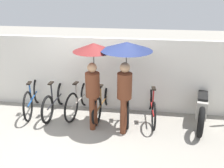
{
  "coord_description": "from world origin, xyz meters",
  "views": [
    {
      "loc": [
        1.35,
        -4.37,
        3.13
      ],
      "look_at": [
        0.6,
        0.94,
        1.0
      ],
      "focal_mm": 40.0,
      "sensor_mm": 36.0,
      "label": 1
    }
  ],
  "objects": [
    {
      "name": "motorcycle",
      "position": [
        2.74,
        1.29,
        0.39
      ],
      "size": [
        0.68,
        2.1,
        0.91
      ],
      "rotation": [
        0.0,
        0.0,
        1.38
      ],
      "color": "black",
      "rests_on": "ground"
    },
    {
      "name": "parked_bicycle_5",
      "position": [
        1.55,
        1.27,
        0.36
      ],
      "size": [
        0.44,
        1.72,
        1.03
      ],
      "rotation": [
        0.0,
        0.0,
        1.65
      ],
      "color": "black",
      "rests_on": "ground"
    },
    {
      "name": "parked_bicycle_3",
      "position": [
        0.31,
        1.32,
        0.36
      ],
      "size": [
        0.44,
        1.76,
        1.02
      ],
      "rotation": [
        0.0,
        0.0,
        1.47
      ],
      "color": "black",
      "rests_on": "ground"
    },
    {
      "name": "ground_plane",
      "position": [
        0.0,
        0.0,
        0.0
      ],
      "size": [
        30.0,
        30.0,
        0.0
      ],
      "primitive_type": "plane",
      "color": "gray"
    },
    {
      "name": "back_wall",
      "position": [
        0.0,
        1.69,
        0.96
      ],
      "size": [
        12.28,
        0.12,
        1.91
      ],
      "color": "silver",
      "rests_on": "ground"
    },
    {
      "name": "parked_bicycle_2",
      "position": [
        -0.31,
        1.31,
        0.39
      ],
      "size": [
        0.44,
        1.69,
        1.09
      ],
      "rotation": [
        0.0,
        0.0,
        1.42
      ],
      "color": "black",
      "rests_on": "ground"
    },
    {
      "name": "parked_bicycle_4",
      "position": [
        0.93,
        1.29,
        0.38
      ],
      "size": [
        0.44,
        1.83,
        1.07
      ],
      "rotation": [
        0.0,
        0.0,
        1.68
      ],
      "color": "black",
      "rests_on": "ground"
    },
    {
      "name": "pedestrian_leading",
      "position": [
        0.21,
        0.72,
        1.52
      ],
      "size": [
        0.9,
        0.9,
        1.98
      ],
      "rotation": [
        0.0,
        0.0,
        -0.1
      ],
      "color": "brown",
      "rests_on": "ground"
    },
    {
      "name": "pedestrian_center",
      "position": [
        0.93,
        0.66,
        1.64
      ],
      "size": [
        1.09,
        1.09,
        2.04
      ],
      "rotation": [
        0.0,
        0.0,
        -0.11
      ],
      "color": "brown",
      "rests_on": "ground"
    },
    {
      "name": "parked_bicycle_1",
      "position": [
        -0.93,
        1.22,
        0.36
      ],
      "size": [
        0.44,
        1.72,
        1.03
      ],
      "rotation": [
        0.0,
        0.0,
        1.55
      ],
      "color": "black",
      "rests_on": "ground"
    },
    {
      "name": "parked_bicycle_0",
      "position": [
        -1.55,
        1.24,
        0.39
      ],
      "size": [
        0.51,
        1.76,
        1.01
      ],
      "rotation": [
        0.0,
        0.0,
        1.76
      ],
      "color": "black",
      "rests_on": "ground"
    }
  ]
}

